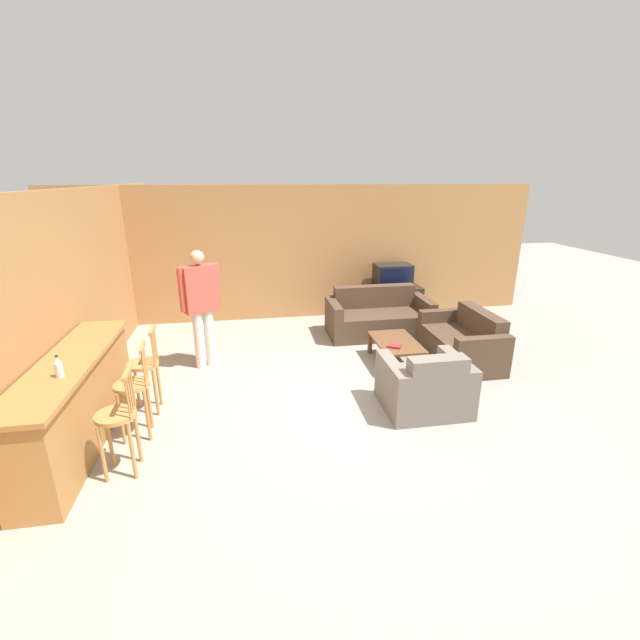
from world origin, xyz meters
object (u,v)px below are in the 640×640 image
object	(u,v)px
coffee_table	(396,344)
person_by_window	(201,303)
loveseat_right	(463,343)
tv	(393,276)
couch_far	(378,318)
armchair_near	(425,387)
bar_chair_mid	(134,391)
book_on_table	(394,346)
tv_unit	(391,302)
bar_chair_near	(118,422)
bottle	(58,367)
bar_chair_far	(145,370)

from	to	relation	value
coffee_table	person_by_window	distance (m)	2.96
loveseat_right	tv	xyz separation A→B (m)	(-0.38, 2.30, 0.56)
coffee_table	person_by_window	xyz separation A→B (m)	(-2.85, 0.43, 0.67)
couch_far	armchair_near	size ratio (longest dim) A/B	1.84
bar_chair_mid	book_on_table	bearing A→B (deg)	18.85
tv_unit	armchair_near	bearing A→B (deg)	-102.31
bar_chair_mid	loveseat_right	distance (m)	4.69
tv_unit	person_by_window	world-z (taller)	person_by_window
bar_chair_near	book_on_table	size ratio (longest dim) A/B	4.47
bottle	person_by_window	bearing A→B (deg)	64.13
armchair_near	coffee_table	size ratio (longest dim) A/B	0.98
bar_chair_mid	coffee_table	size ratio (longest dim) A/B	1.05
bar_chair_far	loveseat_right	bearing A→B (deg)	9.61
coffee_table	book_on_table	xyz separation A→B (m)	(-0.11, -0.22, 0.07)
bar_chair_far	tv_unit	distance (m)	5.14
loveseat_right	couch_far	bearing A→B (deg)	123.95
person_by_window	tv	bearing A→B (deg)	27.13
bar_chair_near	coffee_table	xyz separation A→B (m)	(3.44, 1.98, -0.23)
couch_far	tv	bearing A→B (deg)	58.46
person_by_window	coffee_table	bearing A→B (deg)	-8.52
bar_chair_mid	person_by_window	size ratio (longest dim) A/B	0.60
loveseat_right	coffee_table	distance (m)	1.06
tv_unit	bar_chair_mid	bearing A→B (deg)	-138.87
bar_chair_far	loveseat_right	world-z (taller)	bar_chair_far
bar_chair_far	book_on_table	distance (m)	3.39
bar_chair_mid	person_by_window	world-z (taller)	person_by_window
armchair_near	tv_unit	bearing A→B (deg)	77.69
bar_chair_mid	bottle	size ratio (longest dim) A/B	4.86
person_by_window	couch_far	bearing A→B (deg)	16.88
loveseat_right	tv	distance (m)	2.40
loveseat_right	bottle	world-z (taller)	bottle
armchair_near	person_by_window	size ratio (longest dim) A/B	0.57
bottle	armchair_near	bearing A→B (deg)	6.57
armchair_near	loveseat_right	xyz separation A→B (m)	(1.16, 1.30, -0.00)
couch_far	tv_unit	world-z (taller)	couch_far
tv_unit	book_on_table	size ratio (longest dim) A/B	5.04
coffee_table	book_on_table	distance (m)	0.25
bar_chair_near	coffee_table	size ratio (longest dim) A/B	1.05
loveseat_right	tv_unit	bearing A→B (deg)	99.31
tv	person_by_window	bearing A→B (deg)	-152.87
bottle	bar_chair_near	bearing A→B (deg)	-20.11
bar_chair_mid	armchair_near	bearing A→B (deg)	0.03
bar_chair_mid	couch_far	xyz separation A→B (m)	(3.57, 2.69, -0.25)
coffee_table	bar_chair_near	bearing A→B (deg)	-150.11
loveseat_right	book_on_table	size ratio (longest dim) A/B	6.10
coffee_table	tv	size ratio (longest dim) A/B	1.42
bar_chair_far	couch_far	xyz separation A→B (m)	(3.57, 2.15, -0.25)
armchair_near	bar_chair_near	bearing A→B (deg)	-169.45
couch_far	coffee_table	bearing A→B (deg)	-95.43
bar_chair_near	bar_chair_mid	bearing A→B (deg)	90.01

